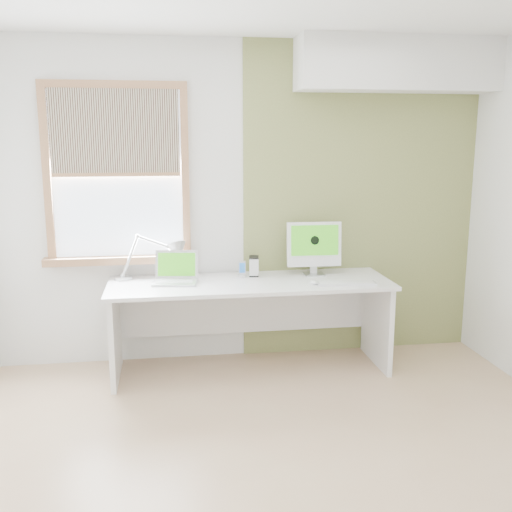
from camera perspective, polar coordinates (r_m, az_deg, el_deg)
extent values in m
cube|color=tan|center=(3.57, 2.68, -19.54)|extent=(4.00, 3.50, 0.02)
cube|color=white|center=(4.83, -1.27, 5.15)|extent=(4.00, 0.02, 2.60)
cube|color=white|center=(1.48, 16.78, -9.98)|extent=(4.00, 0.02, 2.60)
cube|color=olive|center=(5.04, 10.16, 5.23)|extent=(2.00, 0.02, 2.60)
cube|color=white|center=(4.95, 13.59, 17.75)|extent=(1.60, 0.40, 0.42)
cube|color=#90603D|center=(4.82, -19.73, 7.45)|extent=(0.06, 0.06, 1.42)
cube|color=#90603D|center=(4.73, -6.93, 7.97)|extent=(0.06, 0.06, 1.42)
cube|color=#90603D|center=(4.76, -13.78, 15.96)|extent=(1.00, 0.06, 0.06)
cube|color=#90603D|center=(4.81, -13.04, -0.35)|extent=(1.20, 0.14, 0.06)
cube|color=#D1E2F9|center=(4.76, -13.37, 7.77)|extent=(1.00, 0.01, 1.30)
cube|color=beige|center=(4.71, -13.60, 11.68)|extent=(0.98, 0.02, 0.65)
cube|color=#90603D|center=(4.72, -13.42, 7.74)|extent=(0.98, 0.03, 0.03)
cube|color=white|center=(4.56, -0.56, -2.69)|extent=(2.20, 0.70, 0.03)
cube|color=white|center=(4.65, -13.60, -7.46)|extent=(0.04, 0.64, 0.70)
cube|color=white|center=(4.92, 11.72, -6.31)|extent=(0.04, 0.64, 0.70)
cube|color=white|center=(4.94, -1.08, -4.78)|extent=(2.08, 0.02, 0.48)
cylinder|color=silver|center=(4.76, -12.85, -2.09)|extent=(0.16, 0.16, 0.02)
sphere|color=silver|center=(4.75, -12.86, -1.90)|extent=(0.05, 0.05, 0.04)
cylinder|color=silver|center=(4.72, -12.18, -0.02)|extent=(0.15, 0.03, 0.32)
sphere|color=silver|center=(4.69, -11.49, 1.88)|extent=(0.04, 0.04, 0.04)
cylinder|color=silver|center=(4.68, -9.72, 1.29)|extent=(0.29, 0.05, 0.13)
sphere|color=silver|center=(4.68, -7.96, 0.70)|extent=(0.04, 0.04, 0.04)
cone|color=silver|center=(4.68, -7.63, 0.39)|extent=(0.24, 0.26, 0.20)
cube|color=silver|center=(4.55, -7.89, -2.54)|extent=(0.36, 0.28, 0.02)
cube|color=#B2B5B7|center=(4.55, -7.90, -2.42)|extent=(0.30, 0.18, 0.00)
cube|color=silver|center=(4.63, -7.75, -0.80)|extent=(0.34, 0.12, 0.22)
cube|color=#339016|center=(4.63, -7.76, -0.82)|extent=(0.30, 0.09, 0.18)
cylinder|color=silver|center=(4.71, -1.36, -1.93)|extent=(0.07, 0.07, 0.02)
cube|color=silver|center=(4.70, -1.36, -1.15)|extent=(0.06, 0.01, 0.11)
cube|color=#194C99|center=(4.69, -1.35, -1.17)|extent=(0.05, 0.00, 0.08)
cube|color=silver|center=(4.74, -0.21, -1.00)|extent=(0.09, 0.13, 0.16)
cube|color=black|center=(4.72, -0.21, -0.12)|extent=(0.09, 0.13, 0.01)
cube|color=black|center=(4.76, -0.20, -1.86)|extent=(0.09, 0.13, 0.01)
cube|color=silver|center=(4.80, 5.68, -1.79)|extent=(0.17, 0.15, 0.01)
cube|color=silver|center=(4.81, 5.63, -0.84)|extent=(0.05, 0.02, 0.14)
cube|color=white|center=(4.77, 5.69, 1.16)|extent=(0.44, 0.09, 0.36)
cube|color=#339016|center=(4.74, 5.77, 1.53)|extent=(0.39, 0.04, 0.24)
cylinder|color=black|center=(4.73, 5.77, 1.53)|extent=(0.07, 0.01, 0.07)
cube|color=white|center=(4.52, 8.81, -2.65)|extent=(0.46, 0.17, 0.02)
cube|color=white|center=(4.52, 8.81, -2.54)|extent=(0.43, 0.14, 0.00)
ellipsoid|color=white|center=(4.50, 5.71, -2.58)|extent=(0.06, 0.10, 0.03)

